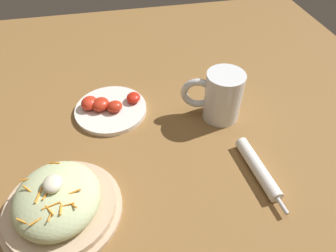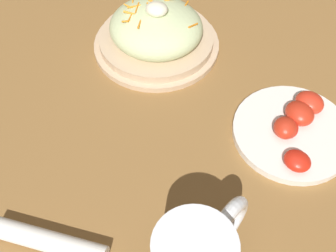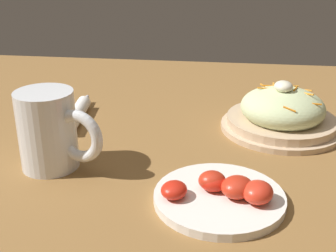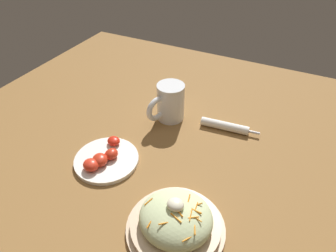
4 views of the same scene
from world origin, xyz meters
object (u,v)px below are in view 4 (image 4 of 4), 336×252
(beer_mug, at_px, (169,104))
(napkin_roll, at_px, (225,126))
(tomato_plate, at_px, (106,159))
(salad_plate, at_px, (176,221))

(beer_mug, height_order, napkin_roll, beer_mug)
(napkin_roll, xyz_separation_m, tomato_plate, (-0.27, -0.31, -0.00))
(salad_plate, distance_m, tomato_plate, 0.31)
(salad_plate, bearing_deg, napkin_roll, 91.56)
(beer_mug, bearing_deg, salad_plate, -61.90)
(tomato_plate, bearing_deg, salad_plate, -21.78)
(beer_mug, relative_size, tomato_plate, 0.79)
(tomato_plate, bearing_deg, napkin_roll, 48.39)
(beer_mug, bearing_deg, napkin_roll, 6.80)
(beer_mug, height_order, tomato_plate, beer_mug)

